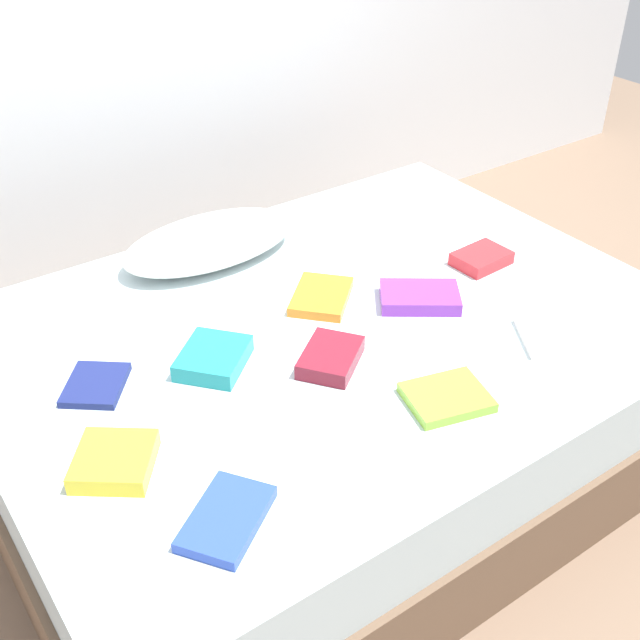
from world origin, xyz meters
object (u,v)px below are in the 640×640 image
(textbook_orange, at_px, (321,297))
(textbook_white, at_px, (553,336))
(textbook_lime, at_px, (447,397))
(bed, at_px, (329,390))
(textbook_navy, at_px, (96,385))
(pillow, at_px, (210,241))
(textbook_yellow, at_px, (114,461))
(textbook_purple, at_px, (420,297))
(textbook_maroon, at_px, (331,357))
(textbook_teal, at_px, (213,358))
(textbook_blue, at_px, (227,518))
(textbook_red, at_px, (481,258))

(textbook_orange, bearing_deg, textbook_white, -94.99)
(textbook_lime, bearing_deg, bed, 109.16)
(textbook_lime, relative_size, textbook_navy, 1.16)
(pillow, relative_size, textbook_yellow, 3.42)
(bed, xyz_separation_m, textbook_purple, (0.28, -0.07, 0.27))
(textbook_orange, bearing_deg, bed, -155.69)
(textbook_maroon, xyz_separation_m, textbook_orange, (0.16, 0.27, -0.01))
(textbook_navy, bearing_deg, textbook_purple, -61.95)
(textbook_teal, bearing_deg, bed, -42.71)
(pillow, relative_size, textbook_navy, 3.46)
(textbook_maroon, distance_m, textbook_purple, 0.40)
(bed, distance_m, textbook_maroon, 0.34)
(pillow, xyz_separation_m, textbook_blue, (-0.52, -1.02, -0.04))
(textbook_orange, xyz_separation_m, textbook_purple, (0.23, -0.18, 0.01))
(textbook_red, bearing_deg, textbook_navy, 171.83)
(textbook_maroon, xyz_separation_m, textbook_red, (0.71, 0.15, -0.00))
(textbook_yellow, bearing_deg, textbook_orange, -31.69)
(textbook_lime, bearing_deg, textbook_navy, 156.34)
(textbook_yellow, bearing_deg, textbook_lime, -71.28)
(textbook_lime, height_order, textbook_navy, textbook_lime)
(textbook_lime, height_order, textbook_purple, textbook_purple)
(textbook_lime, distance_m, textbook_teal, 0.62)
(textbook_white, xyz_separation_m, textbook_teal, (-0.83, 0.44, 0.01))
(textbook_lime, height_order, textbook_blue, same)
(textbook_red, xyz_separation_m, textbook_teal, (-0.97, 0.02, 0.00))
(bed, height_order, textbook_blue, textbook_blue)
(textbook_maroon, distance_m, textbook_navy, 0.61)
(bed, bearing_deg, pillow, 100.32)
(textbook_blue, xyz_separation_m, textbook_orange, (0.66, 0.59, 0.00))
(textbook_maroon, bearing_deg, textbook_white, -61.41)
(bed, xyz_separation_m, textbook_red, (0.59, -0.01, 0.27))
(textbook_lime, relative_size, textbook_blue, 0.91)
(pillow, distance_m, textbook_red, 0.88)
(pillow, height_order, textbook_orange, pillow)
(textbook_white, bearing_deg, textbook_navy, -173.33)
(textbook_lime, relative_size, textbook_red, 1.15)
(textbook_blue, height_order, textbook_orange, textbook_orange)
(textbook_maroon, height_order, textbook_teal, textbook_teal)
(textbook_white, relative_size, textbook_navy, 1.09)
(textbook_blue, xyz_separation_m, textbook_navy, (-0.05, 0.59, -0.00))
(textbook_red, relative_size, textbook_yellow, 1.00)
(textbook_purple, distance_m, textbook_red, 0.32)
(textbook_purple, xyz_separation_m, textbook_red, (0.32, 0.06, 0.00))
(textbook_blue, bearing_deg, textbook_lime, -32.52)
(textbook_teal, bearing_deg, textbook_orange, -27.90)
(textbook_purple, bearing_deg, textbook_yellow, -137.25)
(bed, relative_size, textbook_orange, 9.29)
(bed, distance_m, textbook_lime, 0.53)
(textbook_white, xyz_separation_m, textbook_yellow, (-1.20, 0.23, 0.01))
(textbook_white, bearing_deg, textbook_maroon, -172.91)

